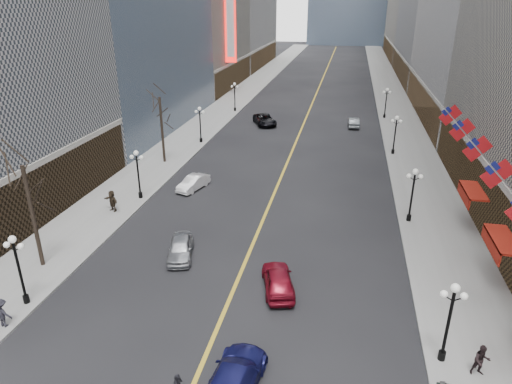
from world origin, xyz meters
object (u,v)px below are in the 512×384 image
at_px(streetlamp_west_3, 235,94).
at_px(car_sb_mid, 278,280).
at_px(car_nb_far, 265,120).
at_px(car_sb_far, 354,122).
at_px(car_nb_near, 180,248).
at_px(streetlamp_west_0, 18,263).
at_px(streetlamp_west_2, 200,121).
at_px(streetlamp_east_0, 450,315).
at_px(streetlamp_east_1, 413,190).
at_px(car_nb_mid, 193,183).
at_px(streetlamp_west_1, 138,169).
at_px(streetlamp_east_2, 395,131).
at_px(streetlamp_east_3, 386,100).
at_px(car_sb_near, 234,380).

distance_m(streetlamp_west_3, car_sb_mid, 49.75).
relative_size(car_nb_far, car_sb_far, 1.32).
distance_m(car_nb_near, car_nb_far, 37.54).
bearing_deg(streetlamp_west_0, streetlamp_west_2, 90.00).
bearing_deg(car_nb_near, streetlamp_west_2, 90.17).
relative_size(streetlamp_west_3, car_sb_far, 1.08).
bearing_deg(streetlamp_east_0, streetlamp_west_2, 124.77).
height_order(streetlamp_east_1, car_nb_mid, streetlamp_east_1).
relative_size(streetlamp_west_1, car_sb_far, 1.08).
bearing_deg(car_nb_far, streetlamp_east_2, -56.14).
bearing_deg(streetlamp_east_2, car_nb_near, -121.45).
bearing_deg(car_nb_far, car_nb_near, -113.31).
height_order(streetlamp_east_0, streetlamp_east_1, same).
distance_m(streetlamp_east_3, car_nb_mid, 38.25).
distance_m(streetlamp_west_2, car_nb_far, 12.52).
relative_size(car_sb_near, car_sb_mid, 1.21).
bearing_deg(streetlamp_east_1, car_nb_far, 121.17).
distance_m(streetlamp_east_0, car_nb_near, 18.05).
bearing_deg(streetlamp_east_0, car_nb_near, 156.69).
relative_size(streetlamp_east_1, car_sb_near, 0.84).
xyz_separation_m(streetlamp_east_3, car_nb_near, (-16.46, -44.91, -2.19)).
distance_m(streetlamp_west_2, streetlamp_west_3, 18.00).
bearing_deg(streetlamp_east_1, streetlamp_east_3, 90.00).
relative_size(streetlamp_east_2, car_sb_far, 1.08).
relative_size(streetlamp_west_0, car_nb_near, 1.08).
relative_size(car_sb_near, car_sb_far, 1.28).
relative_size(streetlamp_east_0, streetlamp_west_2, 1.00).
xyz_separation_m(streetlamp_east_2, streetlamp_west_2, (-23.60, 0.00, 0.00)).
xyz_separation_m(streetlamp_west_3, car_sb_mid, (14.55, -47.53, -2.14)).
relative_size(car_nb_far, car_sb_near, 1.02).
relative_size(car_nb_far, car_sb_mid, 1.23).
relative_size(streetlamp_east_1, streetlamp_west_3, 1.00).
height_order(streetlamp_east_1, streetlamp_east_3, same).
height_order(streetlamp_west_2, car_nb_far, streetlamp_west_2).
bearing_deg(streetlamp_east_2, car_nb_mid, -143.04).
xyz_separation_m(car_nb_mid, car_sb_near, (9.82, -23.24, 0.12)).
bearing_deg(streetlamp_west_3, car_nb_mid, -83.07).
height_order(car_sb_near, car_sb_far, car_sb_near).
bearing_deg(car_sb_mid, streetlamp_west_0, 1.38).
height_order(streetlamp_west_1, streetlamp_west_2, same).
distance_m(streetlamp_east_3, car_sb_mid, 48.43).
bearing_deg(car_nb_mid, streetlamp_east_3, 75.24).
height_order(streetlamp_east_3, car_sb_far, streetlamp_east_3).
relative_size(car_nb_near, car_nb_far, 0.76).
bearing_deg(streetlamp_east_3, streetlamp_west_1, -123.25).
distance_m(streetlamp_east_2, car_sb_far, 13.01).
xyz_separation_m(car_nb_near, car_nb_mid, (-3.16, 12.15, -0.06)).
bearing_deg(streetlamp_west_0, car_nb_far, 81.98).
bearing_deg(streetlamp_west_3, streetlamp_west_2, -90.00).
bearing_deg(car_sb_near, streetlamp_west_3, -70.69).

